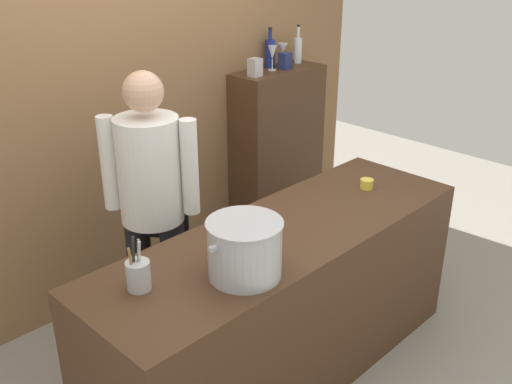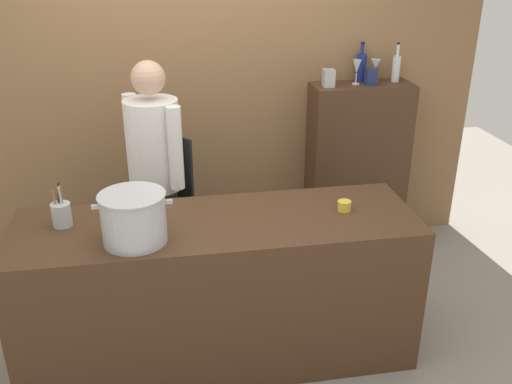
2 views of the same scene
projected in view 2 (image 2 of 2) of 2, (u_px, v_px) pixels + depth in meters
The scene contains 14 objects.
ground_plane at pixel (221, 352), 3.43m from camera, with size 8.00×8.00×0.00m, color gray.
brick_back_panel at pixel (194, 62), 4.08m from camera, with size 4.40×0.10×3.00m, color olive.
prep_counter at pixel (219, 290), 3.25m from camera, with size 2.23×0.70×0.90m, color #472D1C.
bar_cabinet at pixel (356, 168), 4.42m from camera, with size 0.76×0.32×1.34m, color #472D1C.
chef at pixel (156, 169), 3.60m from camera, with size 0.42×0.45×1.66m.
stockpot_large at pixel (134, 218), 2.80m from camera, with size 0.40×0.34×0.26m.
utensil_crock at pixel (61, 214), 2.99m from camera, with size 0.10×0.10×0.24m.
butter_jar at pixel (344, 206), 3.18m from camera, with size 0.08×0.08×0.06m, color yellow.
wine_bottle_cobalt at pixel (361, 67), 4.19m from camera, with size 0.08×0.08×0.29m.
wine_bottle_clear at pixel (396, 68), 4.19m from camera, with size 0.06×0.06×0.29m.
wine_glass_wide at pixel (357, 68), 4.10m from camera, with size 0.06×0.06×0.18m.
wine_glass_tall at pixel (375, 65), 4.17m from camera, with size 0.08×0.08×0.17m.
spice_tin_navy at pixel (371, 77), 4.11m from camera, with size 0.08×0.08×0.12m, color navy.
spice_tin_silver at pixel (329, 78), 4.05m from camera, with size 0.08×0.08×0.13m, color #B2B2B7.
Camera 2 is at (-0.26, -2.73, 2.29)m, focal length 39.20 mm.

